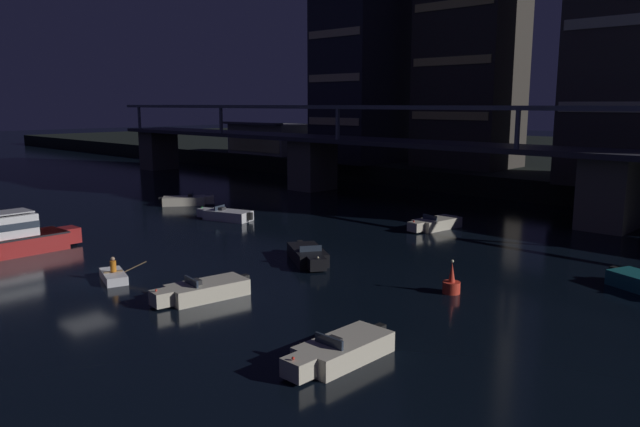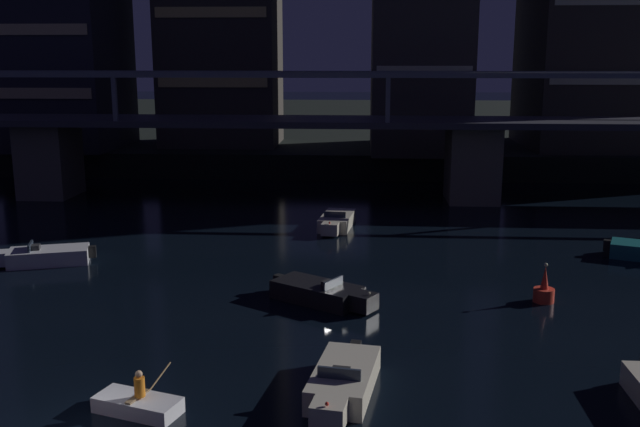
% 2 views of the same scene
% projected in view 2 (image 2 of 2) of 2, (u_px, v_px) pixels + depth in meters
% --- Properties ---
extents(far_riverbank, '(240.00, 80.00, 2.20)m').
position_uv_depth(far_riverbank, '(307.00, 124.00, 100.47)').
color(far_riverbank, black).
rests_on(far_riverbank, ground).
extents(river_bridge, '(101.41, 6.40, 9.38)m').
position_uv_depth(river_bridge, '(257.00, 141.00, 52.97)').
color(river_bridge, '#605B51').
rests_on(river_bridge, ground).
extents(tower_west_low, '(8.91, 11.28, 26.70)m').
position_uv_depth(tower_west_low, '(64.00, 0.00, 63.91)').
color(tower_west_low, '#282833').
rests_on(tower_west_low, far_riverbank).
extents(speedboat_near_center, '(4.81, 3.75, 1.16)m').
position_uv_depth(speedboat_near_center, '(321.00, 293.00, 31.01)').
color(speedboat_near_center, black).
rests_on(speedboat_near_center, ground).
extents(speedboat_mid_left, '(5.16, 2.88, 1.16)m').
position_uv_depth(speedboat_mid_left, '(44.00, 256.00, 36.71)').
color(speedboat_mid_left, silver).
rests_on(speedboat_mid_left, ground).
extents(speedboat_mid_center, '(2.39, 5.23, 1.16)m').
position_uv_depth(speedboat_mid_center, '(343.00, 382.00, 22.54)').
color(speedboat_mid_center, beige).
rests_on(speedboat_mid_center, ground).
extents(speedboat_far_left, '(2.30, 5.23, 1.16)m').
position_uv_depth(speedboat_far_left, '(336.00, 221.00, 44.47)').
color(speedboat_far_left, beige).
rests_on(speedboat_far_left, ground).
extents(channel_buoy, '(0.90, 0.90, 1.76)m').
position_uv_depth(channel_buoy, '(544.00, 291.00, 31.02)').
color(channel_buoy, red).
rests_on(channel_buoy, ground).
extents(dinghy_with_paddler, '(2.81, 2.65, 1.36)m').
position_uv_depth(dinghy_with_paddler, '(138.00, 404.00, 21.40)').
color(dinghy_with_paddler, silver).
rests_on(dinghy_with_paddler, ground).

